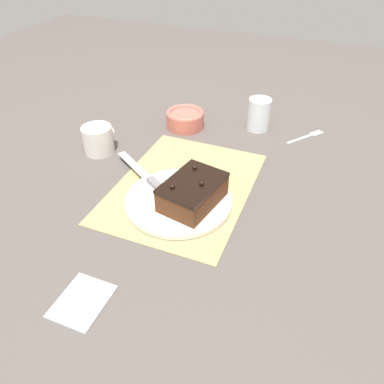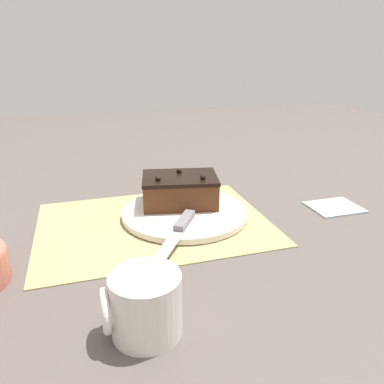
# 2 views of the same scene
# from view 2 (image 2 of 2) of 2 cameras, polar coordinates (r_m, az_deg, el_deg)

# --- Properties ---
(ground_plane) EXTENTS (3.00, 3.00, 0.00)m
(ground_plane) POSITION_cam_2_polar(r_m,az_deg,el_deg) (0.77, -5.77, -4.85)
(ground_plane) COLOR #544C47
(placemat_woven) EXTENTS (0.46, 0.34, 0.00)m
(placemat_woven) POSITION_cam_2_polar(r_m,az_deg,el_deg) (0.77, -5.78, -4.72)
(placemat_woven) COLOR tan
(placemat_woven) RESTS_ON ground_plane
(cake_plate) EXTENTS (0.27, 0.27, 0.01)m
(cake_plate) POSITION_cam_2_polar(r_m,az_deg,el_deg) (0.80, -1.11, -3.13)
(cake_plate) COLOR white
(cake_plate) RESTS_ON placemat_woven
(chocolate_cake) EXTENTS (0.18, 0.14, 0.07)m
(chocolate_cake) POSITION_cam_2_polar(r_m,az_deg,el_deg) (0.81, -1.85, 0.35)
(chocolate_cake) COLOR #512D19
(chocolate_cake) RESTS_ON cake_plate
(serving_knife) EXTENTS (0.15, 0.22, 0.01)m
(serving_knife) POSITION_cam_2_polar(r_m,az_deg,el_deg) (0.69, -2.19, -5.98)
(serving_knife) COLOR slate
(serving_knife) RESTS_ON cake_plate
(coffee_mug) EXTENTS (0.10, 0.09, 0.08)m
(coffee_mug) POSITION_cam_2_polar(r_m,az_deg,el_deg) (0.48, -7.29, -16.69)
(coffee_mug) COLOR silver
(coffee_mug) RESTS_ON ground_plane
(folded_napkin) EXTENTS (0.11, 0.09, 0.01)m
(folded_napkin) POSITION_cam_2_polar(r_m,az_deg,el_deg) (0.90, 20.90, -2.06)
(folded_napkin) COLOR silver
(folded_napkin) RESTS_ON ground_plane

